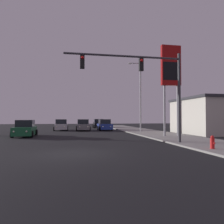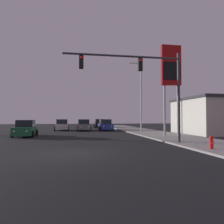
{
  "view_description": "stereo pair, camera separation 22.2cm",
  "coord_description": "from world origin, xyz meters",
  "px_view_note": "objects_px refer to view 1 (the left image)",
  "views": [
    {
      "loc": [
        -0.02,
        -11.74,
        1.88
      ],
      "look_at": [
        3.93,
        9.83,
        2.49
      ],
      "focal_mm": 35.0,
      "sensor_mm": 36.0,
      "label": 1
    },
    {
      "loc": [
        0.2,
        -11.78,
        1.88
      ],
      "look_at": [
        3.93,
        9.83,
        2.49
      ],
      "focal_mm": 35.0,
      "sensor_mm": 36.0,
      "label": 2
    }
  ],
  "objects_px": {
    "car_black": "(98,124)",
    "gas_station_sign": "(171,70)",
    "car_blue": "(105,125)",
    "fire_hydrant": "(212,142)",
    "car_green": "(25,129)",
    "traffic_light_mast": "(147,77)",
    "car_grey": "(83,125)",
    "street_lamp": "(140,93)",
    "car_silver": "(61,125)"
  },
  "relations": [
    {
      "from": "car_black",
      "to": "gas_station_sign",
      "type": "height_order",
      "value": "gas_station_sign"
    },
    {
      "from": "car_blue",
      "to": "fire_hydrant",
      "type": "relative_size",
      "value": 5.7
    },
    {
      "from": "car_green",
      "to": "traffic_light_mast",
      "type": "relative_size",
      "value": 0.52
    },
    {
      "from": "traffic_light_mast",
      "to": "car_grey",
      "type": "bearing_deg",
      "value": 101.28
    },
    {
      "from": "car_blue",
      "to": "car_green",
      "type": "xyz_separation_m",
      "value": [
        -9.65,
        -9.86,
        0.0
      ]
    },
    {
      "from": "gas_station_sign",
      "to": "fire_hydrant",
      "type": "bearing_deg",
      "value": -101.03
    },
    {
      "from": "car_green",
      "to": "traffic_light_mast",
      "type": "xyz_separation_m",
      "value": [
        9.96,
        -8.71,
        4.02
      ]
    },
    {
      "from": "car_blue",
      "to": "car_green",
      "type": "height_order",
      "value": "same"
    },
    {
      "from": "street_lamp",
      "to": "gas_station_sign",
      "type": "xyz_separation_m",
      "value": [
        1.09,
        -6.87,
        1.5
      ]
    },
    {
      "from": "car_green",
      "to": "gas_station_sign",
      "type": "relative_size",
      "value": 0.48
    },
    {
      "from": "fire_hydrant",
      "to": "car_green",
      "type": "bearing_deg",
      "value": 136.17
    },
    {
      "from": "car_black",
      "to": "fire_hydrant",
      "type": "xyz_separation_m",
      "value": [
        2.94,
        -30.56,
        -0.27
      ]
    },
    {
      "from": "car_green",
      "to": "street_lamp",
      "type": "bearing_deg",
      "value": -166.53
    },
    {
      "from": "car_grey",
      "to": "car_green",
      "type": "distance_m",
      "value": 11.41
    },
    {
      "from": "car_blue",
      "to": "car_black",
      "type": "xyz_separation_m",
      "value": [
        0.06,
        8.55,
        0.0
      ]
    },
    {
      "from": "gas_station_sign",
      "to": "car_grey",
      "type": "bearing_deg",
      "value": 122.21
    },
    {
      "from": "car_grey",
      "to": "car_green",
      "type": "bearing_deg",
      "value": 57.65
    },
    {
      "from": "fire_hydrant",
      "to": "car_black",
      "type": "bearing_deg",
      "value": 95.49
    },
    {
      "from": "car_grey",
      "to": "traffic_light_mast",
      "type": "xyz_separation_m",
      "value": [
        3.63,
        -18.21,
        4.02
      ]
    },
    {
      "from": "traffic_light_mast",
      "to": "street_lamp",
      "type": "xyz_separation_m",
      "value": [
        3.33,
        12.29,
        0.34
      ]
    },
    {
      "from": "car_green",
      "to": "car_black",
      "type": "bearing_deg",
      "value": -119.42
    },
    {
      "from": "car_green",
      "to": "fire_hydrant",
      "type": "relative_size",
      "value": 5.7
    },
    {
      "from": "car_grey",
      "to": "car_green",
      "type": "height_order",
      "value": "same"
    },
    {
      "from": "traffic_light_mast",
      "to": "gas_station_sign",
      "type": "height_order",
      "value": "gas_station_sign"
    },
    {
      "from": "car_blue",
      "to": "car_grey",
      "type": "relative_size",
      "value": 1.0
    },
    {
      "from": "street_lamp",
      "to": "fire_hydrant",
      "type": "relative_size",
      "value": 11.84
    },
    {
      "from": "gas_station_sign",
      "to": "car_green",
      "type": "bearing_deg",
      "value": 167.12
    },
    {
      "from": "car_grey",
      "to": "car_green",
      "type": "relative_size",
      "value": 1.0
    },
    {
      "from": "traffic_light_mast",
      "to": "fire_hydrant",
      "type": "bearing_deg",
      "value": -51.9
    },
    {
      "from": "car_black",
      "to": "car_grey",
      "type": "relative_size",
      "value": 1.0
    },
    {
      "from": "traffic_light_mast",
      "to": "car_blue",
      "type": "bearing_deg",
      "value": 90.95
    },
    {
      "from": "car_black",
      "to": "car_grey",
      "type": "distance_m",
      "value": 9.54
    },
    {
      "from": "car_silver",
      "to": "car_green",
      "type": "distance_m",
      "value": 10.96
    },
    {
      "from": "traffic_light_mast",
      "to": "gas_station_sign",
      "type": "bearing_deg",
      "value": 50.83
    },
    {
      "from": "car_grey",
      "to": "fire_hydrant",
      "type": "distance_m",
      "value": 22.55
    },
    {
      "from": "street_lamp",
      "to": "gas_station_sign",
      "type": "relative_size",
      "value": 1.0
    },
    {
      "from": "car_silver",
      "to": "gas_station_sign",
      "type": "distance_m",
      "value": 18.79
    },
    {
      "from": "car_grey",
      "to": "car_silver",
      "type": "bearing_deg",
      "value": -16.25
    },
    {
      "from": "traffic_light_mast",
      "to": "street_lamp",
      "type": "distance_m",
      "value": 12.74
    },
    {
      "from": "street_lamp",
      "to": "car_grey",
      "type": "bearing_deg",
      "value": 139.66
    },
    {
      "from": "car_black",
      "to": "traffic_light_mast",
      "type": "height_order",
      "value": "traffic_light_mast"
    },
    {
      "from": "car_silver",
      "to": "car_grey",
      "type": "relative_size",
      "value": 1.0
    },
    {
      "from": "car_silver",
      "to": "gas_station_sign",
      "type": "bearing_deg",
      "value": 127.25
    },
    {
      "from": "car_black",
      "to": "car_grey",
      "type": "height_order",
      "value": "same"
    },
    {
      "from": "car_silver",
      "to": "street_lamp",
      "type": "relative_size",
      "value": 0.48
    },
    {
      "from": "car_green",
      "to": "fire_hydrant",
      "type": "distance_m",
      "value": 17.54
    },
    {
      "from": "car_silver",
      "to": "car_green",
      "type": "height_order",
      "value": "same"
    },
    {
      "from": "car_blue",
      "to": "car_silver",
      "type": "bearing_deg",
      "value": -6.98
    },
    {
      "from": "car_blue",
      "to": "car_black",
      "type": "bearing_deg",
      "value": -91.62
    },
    {
      "from": "car_blue",
      "to": "fire_hydrant",
      "type": "distance_m",
      "value": 22.21
    }
  ]
}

